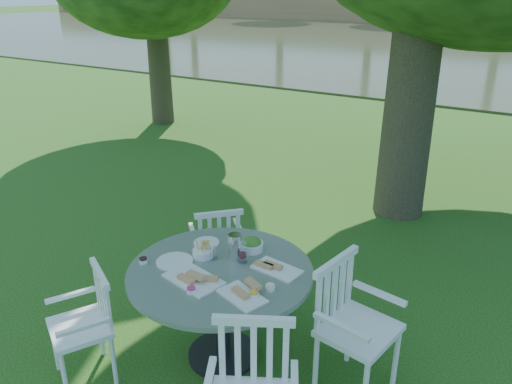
% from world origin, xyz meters
% --- Properties ---
extents(ground, '(140.00, 140.00, 0.00)m').
position_xyz_m(ground, '(0.00, 0.00, 0.00)').
color(ground, '#153F0D').
rests_on(ground, ground).
extents(table, '(1.40, 1.40, 0.81)m').
position_xyz_m(table, '(0.52, -1.16, 0.66)').
color(table, black).
rests_on(table, ground).
extents(chair_ne, '(0.56, 0.59, 1.02)m').
position_xyz_m(chair_ne, '(1.46, -0.91, 0.60)').
color(chair_ne, white).
rests_on(chair_ne, ground).
extents(chair_nw, '(0.61, 0.62, 0.89)m').
position_xyz_m(chair_nw, '(-0.06, -0.39, 0.52)').
color(chair_nw, white).
rests_on(chair_nw, ground).
extents(chair_sw, '(0.59, 0.58, 0.88)m').
position_xyz_m(chair_sw, '(-0.19, -1.82, 0.52)').
color(chair_sw, white).
rests_on(chair_sw, ground).
extents(tableware, '(1.15, 0.87, 0.21)m').
position_xyz_m(tableware, '(0.51, -1.07, 0.85)').
color(tableware, white).
rests_on(tableware, table).
extents(river, '(100.00, 28.00, 0.12)m').
position_xyz_m(river, '(0.00, 23.00, 0.00)').
color(river, '#363E24').
rests_on(river, ground).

